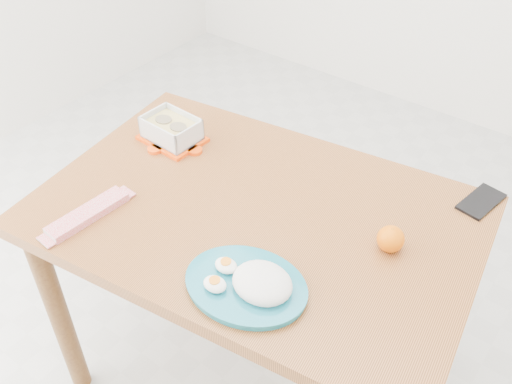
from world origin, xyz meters
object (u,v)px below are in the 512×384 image
Objects in this scene: orange_fruit at (391,239)px; smartphone at (481,201)px; food_container at (171,130)px; rice_plate at (251,283)px; dining_table at (256,240)px.

smartphone is (0.11, 0.30, -0.03)m from orange_fruit.
food_container is 2.85× the size of orange_fruit.
rice_plate is at bearing -106.90° from smartphone.
orange_fruit is at bearing 48.43° from rice_plate.
dining_table is 0.37m from orange_fruit.
smartphone is at bearing 21.09° from food_container.
rice_plate reaches higher than dining_table.
rice_plate is (0.15, -0.22, 0.13)m from dining_table.
orange_fruit is 0.32m from smartphone.
orange_fruit is 0.46× the size of smartphone.
food_container reaches higher than dining_table.
smartphone is (0.84, 0.28, -0.03)m from food_container.
rice_plate is at bearing -121.50° from orange_fruit.
food_container is at bearing 157.86° from dining_table.
smartphone is at bearing 68.93° from orange_fruit.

